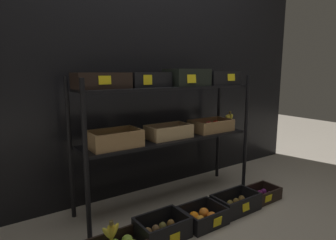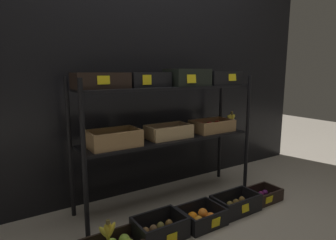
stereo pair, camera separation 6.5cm
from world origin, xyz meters
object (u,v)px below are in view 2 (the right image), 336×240
Objects in this scene: crate_ground_right_kiwi at (236,205)px; banana_bunch_loose at (108,231)px; display_rack at (168,110)px; crate_ground_kiwi at (160,230)px; crate_ground_orange at (201,217)px; crate_ground_plum at (262,196)px.

banana_bunch_loose is (-1.03, 0.02, 0.11)m from crate_ground_right_kiwi.
display_rack is 0.90m from crate_ground_kiwi.
display_rack reaches higher than crate_ground_kiwi.
display_rack is 0.85m from crate_ground_orange.
crate_ground_kiwi reaches higher than crate_ground_orange.
crate_ground_plum is 2.29× the size of banana_bunch_loose.
crate_ground_kiwi is 1.10× the size of crate_ground_plum.
crate_ground_right_kiwi is at bearing -0.50° from crate_ground_orange.
crate_ground_right_kiwi is at bearing -1.08° from banana_bunch_loose.
crate_ground_orange is 0.34m from crate_ground_right_kiwi.
banana_bunch_loose is (-0.35, 0.00, 0.11)m from crate_ground_kiwi.
crate_ground_right_kiwi reaches higher than crate_ground_orange.
crate_ground_plum is (1.01, -0.01, -0.01)m from crate_ground_kiwi.
crate_ground_orange is 1.01× the size of crate_ground_plum.
crate_ground_right_kiwi is 1.21× the size of crate_ground_plum.
crate_ground_right_kiwi reaches higher than crate_ground_plum.
crate_ground_kiwi is at bearing 177.25° from crate_ground_orange.
crate_ground_orange is 2.30× the size of banana_bunch_loose.
crate_ground_kiwi is 1.09× the size of crate_ground_orange.
crate_ground_kiwi is 0.68m from crate_ground_right_kiwi.
crate_ground_orange reaches higher than crate_ground_plum.
crate_ground_kiwi is 1.01m from crate_ground_plum.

